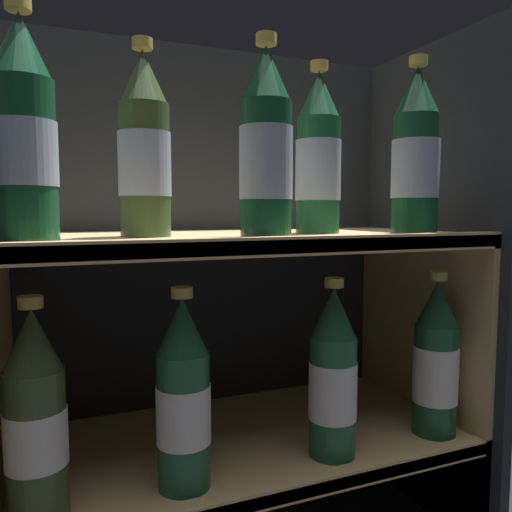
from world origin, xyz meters
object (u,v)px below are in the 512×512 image
Objects in this scene: bottle_upper_front_0 at (23,136)px; bottle_upper_back_1 at (318,159)px; bottle_lower_front_1 at (183,399)px; bottle_lower_front_0 at (35,420)px; bottle_upper_front_1 at (266,149)px; bottle_upper_back_0 at (144,151)px; bottle_lower_front_2 at (333,377)px; bottle_lower_front_3 at (436,363)px; bottle_upper_front_2 at (416,157)px.

bottle_upper_back_1 is (0.42, 0.08, -0.00)m from bottle_upper_front_0.
bottle_lower_front_0 is at bearing 180.00° from bottle_lower_front_1.
bottle_upper_front_1 is 0.17m from bottle_upper_back_0.
bottle_upper_back_0 is 0.34m from bottle_lower_front_1.
bottle_lower_front_0 is 1.00× the size of bottle_lower_front_2.
bottle_lower_front_0 is 0.60m from bottle_lower_front_3.
bottle_upper_front_0 reaches higher than bottle_lower_front_0.
bottle_lower_front_0 is at bearing -169.25° from bottle_upper_back_1.
bottle_upper_front_2 is at bearing -11.34° from bottle_upper_back_0.
bottle_lower_front_2 is (0.41, 0.00, -0.33)m from bottle_upper_front_0.
bottle_upper_front_2 is at bearing 0.00° from bottle_lower_front_2.
bottle_upper_back_1 is (0.27, 0.00, -0.00)m from bottle_upper_back_0.
bottle_upper_back_1 reaches higher than bottle_lower_front_0.
bottle_upper_front_0 is at bearing -169.26° from bottle_upper_back_1.
bottle_upper_back_0 is 0.57m from bottle_lower_front_3.
bottle_upper_front_1 and bottle_upper_back_1 have the same top height.
bottle_lower_front_0 is (-0.30, 0.00, -0.33)m from bottle_upper_front_1.
bottle_upper_front_2 is (0.25, 0.00, 0.00)m from bottle_upper_front_1.
bottle_upper_front_2 reaches higher than bottle_lower_front_3.
bottle_upper_back_0 reaches higher than bottle_lower_front_2.
bottle_lower_front_3 is (0.30, -0.00, -0.33)m from bottle_upper_front_1.
bottle_upper_front_2 and bottle_upper_back_1 have the same top height.
bottle_lower_front_2 is (0.26, -0.08, -0.33)m from bottle_upper_back_0.
bottle_upper_front_2 is at bearing 0.00° from bottle_upper_front_1.
bottle_lower_front_3 is (0.45, -0.08, -0.33)m from bottle_upper_back_0.
bottle_upper_back_0 is (-0.15, 0.08, 0.00)m from bottle_upper_front_1.
bottle_lower_front_1 is at bearing 0.00° from bottle_lower_front_0.
bottle_lower_front_0 is (-0.55, 0.00, -0.33)m from bottle_upper_front_2.
bottle_lower_front_2 is at bearing 0.00° from bottle_lower_front_1.
bottle_lower_front_1 and bottle_lower_front_2 have the same top height.
bottle_upper_front_1 is 1.00× the size of bottle_lower_front_0.
bottle_upper_front_1 is at bearing 180.00° from bottle_lower_front_2.
bottle_lower_front_1 is at bearing 180.00° from bottle_lower_front_3.
bottle_lower_front_1 is at bearing 180.00° from bottle_lower_front_2.
bottle_upper_front_1 is (0.30, 0.00, -0.00)m from bottle_upper_front_0.
bottle_lower_front_0 is (-0.15, -0.08, -0.33)m from bottle_upper_back_0.
bottle_upper_front_1 is 1.00× the size of bottle_upper_front_2.
bottle_upper_back_1 is 1.00× the size of bottle_lower_front_1.
bottle_upper_front_2 reaches higher than bottle_lower_front_1.
bottle_upper_front_1 is 1.00× the size of bottle_upper_back_0.
bottle_upper_front_2 is at bearing 0.00° from bottle_lower_front_1.
bottle_upper_front_0 is 0.38m from bottle_lower_front_1.
bottle_upper_front_0 and bottle_upper_front_1 have the same top height.
bottle_upper_front_2 reaches higher than bottle_lower_front_0.
bottle_upper_back_1 is at bearing 155.87° from bottle_lower_front_3.
bottle_upper_front_1 is 1.00× the size of bottle_lower_front_3.
bottle_upper_back_1 reaches higher than bottle_lower_front_1.
bottle_upper_front_0 is at bearing 180.00° from bottle_upper_front_2.
bottle_lower_front_0 is at bearing 180.00° from bottle_upper_front_1.
bottle_upper_back_1 reaches higher than bottle_lower_front_2.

